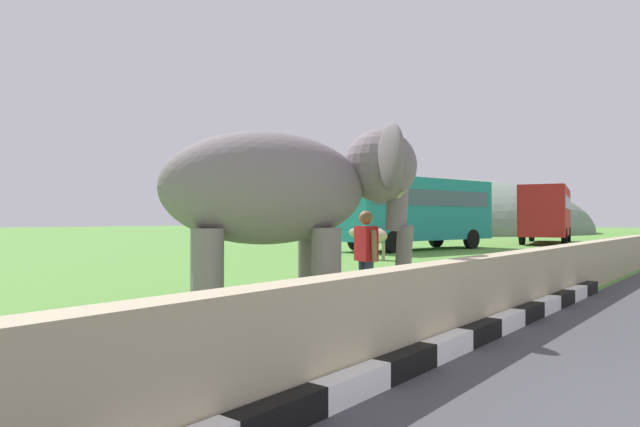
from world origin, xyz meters
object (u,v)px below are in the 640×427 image
Objects in this scene: elephant at (288,192)px; bus_teal at (416,208)px; person_handler at (366,255)px; cow_near at (370,236)px; bus_red at (546,210)px.

bus_teal is (17.89, 7.62, 0.15)m from elephant.
elephant is 1.77m from person_handler.
cow_near is at bearing 27.72° from elephant.
cow_near is (10.93, 5.74, -1.06)m from elephant.
bus_red is at bearing 9.18° from elephant.
bus_teal is (16.52, 8.13, 1.16)m from person_handler.
bus_teal is 7.31m from cow_near.
elephant is 0.42× the size of bus_teal.
elephant is at bearing -170.82° from bus_red.
bus_red reaches higher than elephant.
elephant is 19.45m from bus_teal.
cow_near is at bearing 33.18° from person_handler.
person_handler is 11.43m from cow_near.
elephant is 2.38× the size of person_handler.
person_handler is 0.86× the size of cow_near.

